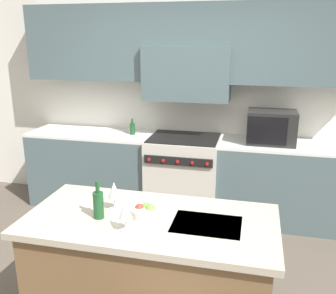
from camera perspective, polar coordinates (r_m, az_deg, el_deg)
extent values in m
cube|color=silver|center=(4.57, 3.40, 7.65)|extent=(10.00, 0.06, 2.70)
cube|color=#4C6066|center=(4.32, 3.07, 15.48)|extent=(3.82, 0.34, 0.85)
cube|color=#4C6066|center=(4.30, 2.93, 11.15)|extent=(0.97, 0.40, 0.60)
cube|color=#4C6066|center=(4.81, -11.27, -3.28)|extent=(1.50, 0.62, 0.90)
cube|color=white|center=(4.68, -11.58, 2.06)|extent=(1.50, 0.62, 0.03)
cube|color=#4C6066|center=(4.42, 17.44, -5.55)|extent=(1.50, 0.62, 0.90)
cube|color=white|center=(4.28, 17.97, 0.22)|extent=(1.50, 0.62, 0.03)
cube|color=beige|center=(4.45, 2.40, -4.42)|extent=(0.82, 0.66, 0.92)
cube|color=black|center=(4.31, 2.47, 1.41)|extent=(0.79, 0.61, 0.01)
cube|color=black|center=(4.03, 1.51, -2.18)|extent=(0.75, 0.02, 0.09)
cylinder|color=#B21E1E|center=(4.10, -2.90, -1.90)|extent=(0.04, 0.02, 0.04)
cylinder|color=#B21E1E|center=(4.06, -0.73, -2.06)|extent=(0.04, 0.02, 0.04)
cylinder|color=#B21E1E|center=(4.02, 1.48, -2.23)|extent=(0.04, 0.02, 0.04)
cylinder|color=#B21E1E|center=(3.99, 3.72, -2.40)|extent=(0.04, 0.02, 0.04)
cylinder|color=#B21E1E|center=(3.97, 6.00, -2.56)|extent=(0.04, 0.02, 0.04)
cube|color=black|center=(4.21, 15.48, 2.93)|extent=(0.51, 0.37, 0.36)
cube|color=black|center=(4.03, 14.89, 2.38)|extent=(0.40, 0.01, 0.29)
cube|color=brown|center=(2.77, -2.60, -19.38)|extent=(1.57, 0.75, 0.85)
cube|color=#B2A893|center=(2.54, -2.73, -11.17)|extent=(1.67, 0.82, 0.04)
cube|color=#2D2D30|center=(2.46, 5.89, -11.72)|extent=(0.44, 0.32, 0.01)
cylinder|color=#B2B2B7|center=(2.63, 6.45, -9.73)|extent=(0.02, 0.02, 0.00)
cylinder|color=#194723|center=(2.53, -10.55, -8.71)|extent=(0.07, 0.07, 0.18)
cylinder|color=#194723|center=(2.48, -10.70, -6.03)|extent=(0.03, 0.03, 0.08)
cylinder|color=white|center=(2.38, -6.38, -12.49)|extent=(0.08, 0.08, 0.01)
cylinder|color=white|center=(2.36, -6.41, -11.58)|extent=(0.01, 0.01, 0.08)
cone|color=white|center=(2.32, -6.49, -9.46)|extent=(0.08, 0.08, 0.11)
cylinder|color=white|center=(2.67, -8.10, -9.27)|extent=(0.08, 0.08, 0.01)
cylinder|color=white|center=(2.65, -8.14, -8.43)|extent=(0.01, 0.01, 0.08)
cone|color=white|center=(2.61, -8.23, -6.50)|extent=(0.08, 0.08, 0.11)
cylinder|color=silver|center=(2.55, -3.53, -9.77)|extent=(0.21, 0.21, 0.05)
sphere|color=red|center=(2.55, -4.39, -9.28)|extent=(0.06, 0.06, 0.06)
sphere|color=#66A83D|center=(2.53, -2.68, -9.51)|extent=(0.07, 0.07, 0.07)
sphere|color=#66A83D|center=(2.57, -3.34, -9.09)|extent=(0.06, 0.06, 0.06)
cylinder|color=#194723|center=(4.48, -5.43, 2.78)|extent=(0.06, 0.06, 0.13)
cylinder|color=#194723|center=(4.46, -5.47, 3.97)|extent=(0.02, 0.02, 0.06)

